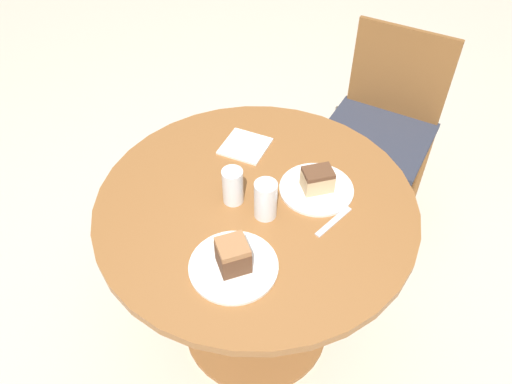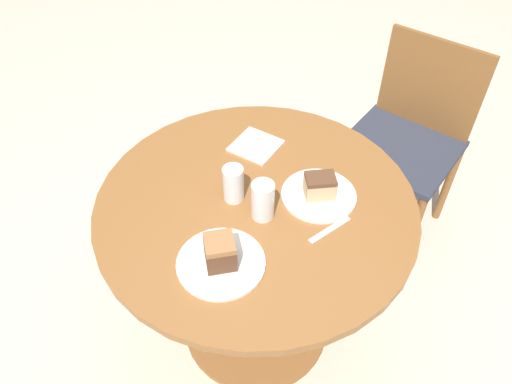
{
  "view_description": "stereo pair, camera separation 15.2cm",
  "coord_description": "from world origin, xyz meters",
  "px_view_note": "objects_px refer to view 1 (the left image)",
  "views": [
    {
      "loc": [
        0.52,
        -0.94,
        1.87
      ],
      "look_at": [
        0.0,
        0.0,
        0.78
      ],
      "focal_mm": 35.0,
      "sensor_mm": 36.0,
      "label": 1
    },
    {
      "loc": [
        0.65,
        -0.85,
        1.87
      ],
      "look_at": [
        0.0,
        0.0,
        0.78
      ],
      "focal_mm": 35.0,
      "sensor_mm": 36.0,
      "label": 2
    }
  ],
  "objects_px": {
    "glass_lemonade": "(266,201)",
    "cake_slice_near": "(317,179)",
    "plate_near": "(316,189)",
    "plate_far": "(234,266)",
    "chair": "(382,125)",
    "cake_slice_far": "(233,255)",
    "glass_water": "(233,188)"
  },
  "relations": [
    {
      "from": "cake_slice_near",
      "to": "glass_lemonade",
      "type": "distance_m",
      "value": 0.19
    },
    {
      "from": "plate_near",
      "to": "glass_lemonade",
      "type": "height_order",
      "value": "glass_lemonade"
    },
    {
      "from": "plate_near",
      "to": "plate_far",
      "type": "distance_m",
      "value": 0.39
    },
    {
      "from": "plate_far",
      "to": "glass_lemonade",
      "type": "relative_size",
      "value": 1.95
    },
    {
      "from": "chair",
      "to": "plate_near",
      "type": "distance_m",
      "value": 0.81
    },
    {
      "from": "cake_slice_near",
      "to": "glass_water",
      "type": "relative_size",
      "value": 0.95
    },
    {
      "from": "plate_near",
      "to": "glass_water",
      "type": "distance_m",
      "value": 0.27
    },
    {
      "from": "cake_slice_near",
      "to": "cake_slice_far",
      "type": "relative_size",
      "value": 0.99
    },
    {
      "from": "chair",
      "to": "cake_slice_far",
      "type": "distance_m",
      "value": 1.2
    },
    {
      "from": "cake_slice_far",
      "to": "chair",
      "type": "bearing_deg",
      "value": 86.21
    },
    {
      "from": "plate_near",
      "to": "plate_far",
      "type": "bearing_deg",
      "value": -101.0
    },
    {
      "from": "glass_lemonade",
      "to": "plate_far",
      "type": "bearing_deg",
      "value": -85.35
    },
    {
      "from": "cake_slice_near",
      "to": "glass_water",
      "type": "height_order",
      "value": "glass_water"
    },
    {
      "from": "chair",
      "to": "glass_lemonade",
      "type": "distance_m",
      "value": 0.99
    },
    {
      "from": "chair",
      "to": "cake_slice_far",
      "type": "xyz_separation_m",
      "value": [
        -0.08,
        -1.15,
        0.31
      ]
    },
    {
      "from": "chair",
      "to": "cake_slice_near",
      "type": "bearing_deg",
      "value": -89.9
    },
    {
      "from": "plate_far",
      "to": "glass_water",
      "type": "bearing_deg",
      "value": 121.02
    },
    {
      "from": "cake_slice_near",
      "to": "glass_water",
      "type": "xyz_separation_m",
      "value": [
        -0.21,
        -0.17,
        0.01
      ]
    },
    {
      "from": "cake_slice_far",
      "to": "glass_water",
      "type": "distance_m",
      "value": 0.26
    },
    {
      "from": "plate_far",
      "to": "cake_slice_near",
      "type": "height_order",
      "value": "cake_slice_near"
    },
    {
      "from": "plate_far",
      "to": "plate_near",
      "type": "bearing_deg",
      "value": 79.0
    },
    {
      "from": "cake_slice_far",
      "to": "plate_near",
      "type": "bearing_deg",
      "value": 79.0
    },
    {
      "from": "glass_lemonade",
      "to": "glass_water",
      "type": "bearing_deg",
      "value": 177.7
    },
    {
      "from": "glass_lemonade",
      "to": "chair",
      "type": "bearing_deg",
      "value": 84.27
    },
    {
      "from": "cake_slice_near",
      "to": "glass_water",
      "type": "distance_m",
      "value": 0.27
    },
    {
      "from": "plate_near",
      "to": "cake_slice_near",
      "type": "distance_m",
      "value": 0.04
    },
    {
      "from": "plate_far",
      "to": "glass_water",
      "type": "relative_size",
      "value": 2.05
    },
    {
      "from": "glass_water",
      "to": "cake_slice_far",
      "type": "bearing_deg",
      "value": -58.98
    },
    {
      "from": "glass_lemonade",
      "to": "cake_slice_near",
      "type": "bearing_deg",
      "value": 61.37
    },
    {
      "from": "cake_slice_far",
      "to": "glass_lemonade",
      "type": "distance_m",
      "value": 0.22
    },
    {
      "from": "glass_lemonade",
      "to": "glass_water",
      "type": "xyz_separation_m",
      "value": [
        -0.12,
        0.0,
        -0.0
      ]
    },
    {
      "from": "plate_far",
      "to": "glass_lemonade",
      "type": "bearing_deg",
      "value": 94.65
    }
  ]
}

